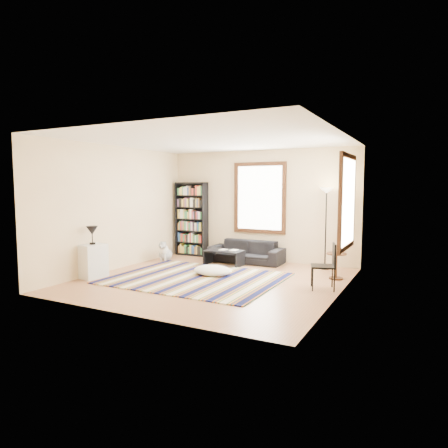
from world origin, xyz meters
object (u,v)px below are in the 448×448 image
at_px(floor_cushion, 213,270).
at_px(dog, 166,251).
at_px(floor_lamp, 326,229).
at_px(sofa, 246,252).
at_px(folding_chair, 323,266).
at_px(coffee_table, 224,258).
at_px(side_table, 336,266).
at_px(bookshelf, 192,219).
at_px(white_cabinet, 93,261).

distance_m(floor_cushion, dog, 2.13).
bearing_deg(floor_lamp, floor_cushion, -138.01).
relative_size(sofa, folding_chair, 2.15).
bearing_deg(floor_lamp, folding_chair, -78.08).
relative_size(coffee_table, floor_cushion, 1.06).
relative_size(sofa, floor_cushion, 2.18).
xyz_separation_m(floor_lamp, side_table, (0.44, -0.91, -0.66)).
relative_size(sofa, floor_lamp, 0.99).
xyz_separation_m(bookshelf, dog, (-0.17, -1.00, -0.75)).
xyz_separation_m(bookshelf, coffee_table, (1.44, -0.84, -0.82)).
distance_m(sofa, bookshelf, 1.93).
relative_size(bookshelf, folding_chair, 2.33).
xyz_separation_m(floor_cushion, floor_lamp, (1.97, 1.77, 0.82)).
relative_size(bookshelf, side_table, 3.70).
bearing_deg(side_table, bookshelf, 165.44).
xyz_separation_m(white_cabinet, dog, (0.19, 2.28, -0.10)).
distance_m(side_table, dog, 4.31).
xyz_separation_m(floor_lamp, white_cabinet, (-4.06, -3.11, -0.58)).
height_order(sofa, side_table, same).
bearing_deg(white_cabinet, floor_cushion, 42.18).
height_order(sofa, floor_lamp, floor_lamp).
height_order(side_table, folding_chair, folding_chair).
bearing_deg(dog, bookshelf, 69.72).
height_order(floor_lamp, dog, floor_lamp).
xyz_separation_m(bookshelf, side_table, (4.14, -1.08, -0.73)).
bearing_deg(folding_chair, white_cabinet, 177.89).
relative_size(side_table, dog, 1.08).
height_order(side_table, white_cabinet, white_cabinet).
relative_size(floor_lamp, folding_chair, 2.16).
bearing_deg(floor_cushion, sofa, 88.92).
distance_m(bookshelf, floor_lamp, 3.71).
distance_m(floor_lamp, side_table, 1.20).
distance_m(sofa, floor_cushion, 1.68).
bearing_deg(sofa, coffee_table, -120.25).
xyz_separation_m(side_table, dog, (-4.31, 0.08, -0.02)).
relative_size(floor_lamp, dog, 3.71).
bearing_deg(coffee_table, sofa, 60.32).
bearing_deg(sofa, bookshelf, 170.74).
bearing_deg(white_cabinet, floor_lamp, 47.01).
height_order(floor_cushion, folding_chair, folding_chair).
height_order(folding_chair, white_cabinet, folding_chair).
bearing_deg(coffee_table, folding_chair, -23.90).
height_order(side_table, dog, side_table).
xyz_separation_m(bookshelf, white_cabinet, (-0.36, -3.28, -0.65)).
bearing_deg(floor_lamp, bookshelf, 177.37).
distance_m(floor_lamp, white_cabinet, 5.15).
bearing_deg(white_cabinet, side_table, 35.66).
bearing_deg(coffee_table, dog, -174.48).
relative_size(sofa, bookshelf, 0.93).
xyz_separation_m(floor_cushion, folding_chair, (2.36, -0.08, 0.32)).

